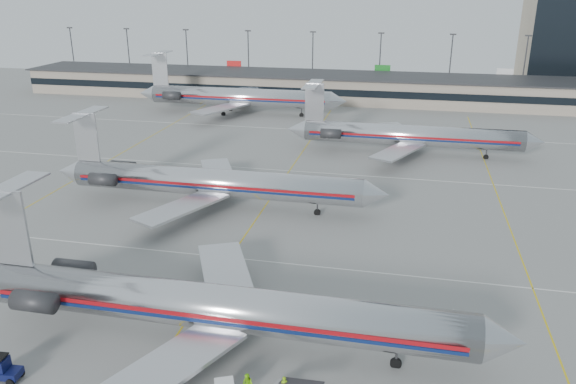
# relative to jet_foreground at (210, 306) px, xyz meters

# --- Properties ---
(ground) EXTENTS (260.00, 260.00, 0.00)m
(ground) POSITION_rel_jet_foreground_xyz_m (-3.21, 4.55, -3.44)
(ground) COLOR gray
(ground) RESTS_ON ground
(apron_markings) EXTENTS (160.00, 0.15, 0.02)m
(apron_markings) POSITION_rel_jet_foreground_xyz_m (-3.21, 14.55, -3.43)
(apron_markings) COLOR silver
(apron_markings) RESTS_ON ground
(terminal) EXTENTS (162.00, 17.00, 6.25)m
(terminal) POSITION_rel_jet_foreground_xyz_m (-3.21, 102.52, -0.28)
(terminal) COLOR gray
(terminal) RESTS_ON ground
(light_mast_row) EXTENTS (163.60, 0.40, 15.28)m
(light_mast_row) POSITION_rel_jet_foreground_xyz_m (-3.21, 116.55, 5.14)
(light_mast_row) COLOR #38383D
(light_mast_row) RESTS_ON ground
(jet_foreground) EXTENTS (45.28, 26.66, 11.85)m
(jet_foreground) POSITION_rel_jet_foreground_xyz_m (0.00, 0.00, 0.00)
(jet_foreground) COLOR silver
(jet_foreground) RESTS_ON ground
(jet_second_row) EXTENTS (44.23, 26.04, 11.58)m
(jet_second_row) POSITION_rel_jet_foreground_xyz_m (-10.29, 28.06, -0.08)
(jet_second_row) COLOR silver
(jet_second_row) RESTS_ON ground
(jet_third_row) EXTENTS (42.22, 25.97, 11.54)m
(jet_third_row) POSITION_rel_jet_foreground_xyz_m (13.95, 57.50, -0.09)
(jet_third_row) COLOR silver
(jet_third_row) RESTS_ON ground
(jet_back_row) EXTENTS (47.39, 29.15, 12.96)m
(jet_back_row) POSITION_rel_jet_foreground_xyz_m (-23.30, 81.93, 0.32)
(jet_back_row) COLOR silver
(jet_back_row) RESTS_ON ground
(tug_left) EXTENTS (2.54, 1.40, 2.00)m
(tug_left) POSITION_rel_jet_foreground_xyz_m (-13.41, -7.47, -2.53)
(tug_left) COLOR #0A0F3B
(tug_left) RESTS_ON ground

